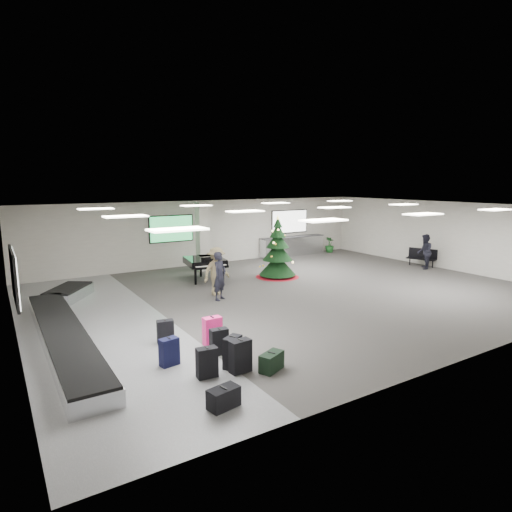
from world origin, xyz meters
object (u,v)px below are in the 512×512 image
potted_plant_left (271,252)px  baggage_carousel (65,325)px  potted_plant_right (330,245)px  christmas_tree (277,256)px  bench (423,256)px  service_counter (292,246)px  traveler_a (220,276)px  traveler_b (216,271)px  grand_piano (205,262)px  traveler_bench (425,252)px  pink_suitcase (212,331)px

potted_plant_left → baggage_carousel: bearing=-149.9°
potted_plant_left → potted_plant_right: 4.16m
baggage_carousel → christmas_tree: christmas_tree is taller
baggage_carousel → potted_plant_left: potted_plant_left is taller
potted_plant_right → bench: bearing=-79.3°
service_counter → bench: service_counter is taller
bench → potted_plant_left: size_ratio=1.82×
traveler_a → potted_plant_right: bearing=-3.3°
potted_plant_left → traveler_b: bearing=-138.8°
grand_piano → potted_plant_right: grand_piano is taller
grand_piano → traveler_b: size_ratio=1.21×
traveler_b → traveler_a: bearing=-119.7°
bench → traveler_bench: bearing=-157.9°
traveler_a → potted_plant_left: traveler_a is taller
service_counter → pink_suitcase: bearing=-135.3°
grand_piano → bench: 10.79m
traveler_bench → traveler_a: bearing=-42.9°
bench → traveler_b: 11.06m
traveler_b → potted_plant_right: 11.20m
traveler_a → potted_plant_left: bearing=11.1°
bench → potted_plant_left: 7.69m
traveler_bench → grand_piano: bearing=-59.9°
service_counter → potted_plant_right: size_ratio=4.43×
bench → traveler_a: traveler_a is taller
christmas_tree → potted_plant_right: christmas_tree is taller
pink_suitcase → potted_plant_right: potted_plant_right is taller
baggage_carousel → traveler_bench: traveler_bench is taller
service_counter → christmas_tree: 5.59m
traveler_a → christmas_tree: bearing=-5.7°
grand_piano → traveler_b: traveler_b is taller
christmas_tree → grand_piano: size_ratio=1.27×
service_counter → traveler_b: size_ratio=2.28×
service_counter → potted_plant_right: service_counter is taller
traveler_bench → baggage_carousel: bearing=-39.5°
service_counter → traveler_a: size_ratio=2.36×
traveler_b → traveler_bench: (10.53, -1.02, -0.05)m
christmas_tree → traveler_bench: size_ratio=1.63×
baggage_carousel → potted_plant_right: 16.68m
pink_suitcase → christmas_tree: (5.92, 5.61, 0.57)m
pink_suitcase → traveler_bench: bearing=14.5°
baggage_carousel → traveler_bench: 15.94m
grand_piano → traveler_bench: bearing=-9.3°
traveler_b → potted_plant_right: size_ratio=1.94×
pink_suitcase → christmas_tree: size_ratio=0.27×
traveler_bench → potted_plant_left: 7.73m
baggage_carousel → traveler_bench: size_ratio=5.81×
pink_suitcase → traveler_bench: traveler_bench is taller
service_counter → traveler_b: (-7.45, -5.33, 0.34)m
potted_plant_right → traveler_b: bearing=-153.1°
bench → potted_plant_right: 5.71m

